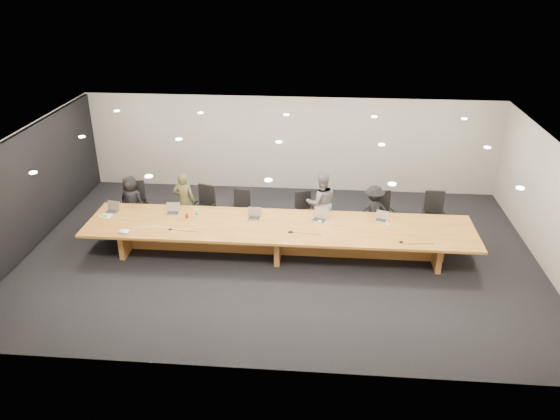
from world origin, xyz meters
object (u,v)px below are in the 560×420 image
object	(u,v)px
chair_mid_right	(305,211)
laptop_d	(319,215)
laptop_a	(111,208)
laptop_c	(254,214)
water_bottle	(197,213)
amber_mug	(187,216)
paper_cup_near	(320,223)
paper_cup_far	(388,226)
person_a	(132,201)
chair_right	(383,214)
person_b	(184,201)
av_box	(124,232)
chair_far_left	(136,204)
chair_far_right	(434,215)
mic_center	(291,232)
laptop_b	(172,209)
laptop_e	(381,217)
chair_mid_left	(240,210)
mic_right	(401,242)
person_d	(373,211)
chair_left	(203,207)
conference_table	(279,234)
person_c	(321,203)

from	to	relation	value
chair_mid_right	laptop_d	xyz separation A→B (m)	(0.37, -1.03, 0.40)
laptop_a	laptop_c	bearing A→B (deg)	11.46
chair_mid_right	water_bottle	xyz separation A→B (m)	(-2.53, -1.10, 0.36)
chair_mid_right	amber_mug	distance (m)	3.01
paper_cup_near	paper_cup_far	size ratio (longest dim) A/B	1.24
chair_mid_right	person_a	size ratio (longest dim) A/B	0.73
chair_right	laptop_c	distance (m)	3.27
person_b	av_box	size ratio (longest dim) A/B	6.99
chair_far_left	chair_right	world-z (taller)	chair_far_left
chair_far_right	mic_center	bearing A→B (deg)	-155.23
chair_far_right	paper_cup_near	xyz separation A→B (m)	(-2.83, -1.13, 0.22)
chair_mid_right	laptop_b	distance (m)	3.32
person_b	chair_far_right	bearing A→B (deg)	-175.25
laptop_e	mic_center	world-z (taller)	laptop_e
chair_mid_right	water_bottle	distance (m)	2.79
laptop_b	chair_mid_left	bearing A→B (deg)	24.97
paper_cup_near	av_box	bearing A→B (deg)	-170.22
mic_right	av_box	bearing A→B (deg)	-179.52
laptop_a	laptop_b	distance (m)	1.50
laptop_d	mic_center	world-z (taller)	laptop_d
laptop_c	laptop_d	size ratio (longest dim) A/B	0.87
person_d	mic_center	world-z (taller)	person_d
person_b	person_d	distance (m)	4.78
chair_far_right	laptop_d	world-z (taller)	chair_far_right
mic_right	water_bottle	bearing A→B (deg)	170.00
chair_far_left	chair_mid_right	world-z (taller)	chair_far_left
chair_far_right	paper_cup_near	size ratio (longest dim) A/B	12.03
chair_left	laptop_b	xyz separation A→B (m)	(-0.55, -0.84, 0.32)
chair_mid_right	paper_cup_near	world-z (taller)	chair_mid_right
person_d	water_bottle	xyz separation A→B (m)	(-4.24, -0.88, 0.19)
mic_right	person_b	bearing A→B (deg)	161.67
chair_mid_right	laptop_c	xyz separation A→B (m)	(-1.17, -1.05, 0.38)
laptop_d	laptop_c	bearing A→B (deg)	-156.04
conference_table	laptop_b	distance (m)	2.67
mic_center	person_a	bearing A→B (deg)	160.22
laptop_a	mic_right	xyz separation A→B (m)	(6.85, -0.95, -0.12)
chair_right	mic_center	world-z (taller)	chair_right
person_b	water_bottle	bearing A→B (deg)	124.31
paper_cup_far	chair_far_left	bearing A→B (deg)	170.43
person_b	paper_cup_far	bearing A→B (deg)	172.34
person_c	paper_cup_near	xyz separation A→B (m)	(-0.02, -1.13, 0.00)
person_a	mic_center	xyz separation A→B (m)	(4.21, -1.51, 0.09)
laptop_d	mic_center	bearing A→B (deg)	-111.07
chair_far_right	laptop_b	xyz separation A→B (m)	(-6.39, -0.84, 0.30)
person_a	laptop_a	world-z (taller)	person_a
person_b	person_d	xyz separation A→B (m)	(4.77, -0.02, -0.09)
person_b	chair_far_left	bearing A→B (deg)	2.23
person_b	mic_center	distance (m)	3.17
laptop_b	amber_mug	size ratio (longest dim) A/B	3.38
chair_far_left	chair_far_right	xyz separation A→B (m)	(7.57, 0.06, -0.02)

